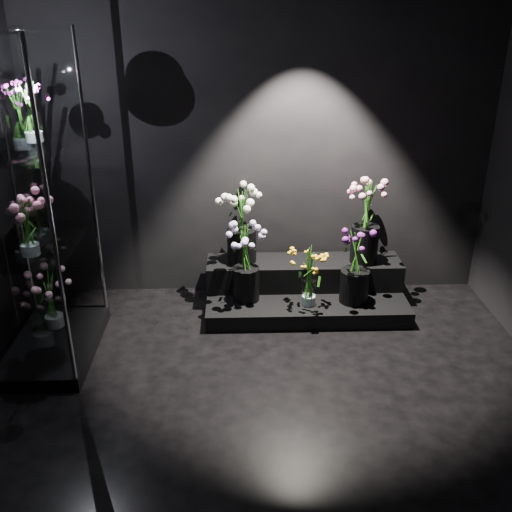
{
  "coord_description": "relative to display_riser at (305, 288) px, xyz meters",
  "views": [
    {
      "loc": [
        -0.21,
        -2.86,
        2.49
      ],
      "look_at": [
        -0.08,
        1.2,
        0.68
      ],
      "focal_mm": 40.0,
      "sensor_mm": 36.0,
      "label": 1
    }
  ],
  "objects": [
    {
      "name": "bouquet_purple",
      "position": [
        0.39,
        -0.22,
        0.34
      ],
      "size": [
        0.42,
        0.42,
        0.64
      ],
      "rotation": [
        0.0,
        0.0,
        0.34
      ],
      "color": "black",
      "rests_on": "display_riser"
    },
    {
      "name": "floor",
      "position": [
        -0.37,
        -1.65,
        -0.16
      ],
      "size": [
        4.0,
        4.0,
        0.0
      ],
      "primitive_type": "plane",
      "color": "black",
      "rests_on": "ground"
    },
    {
      "name": "bouquet_cream_roses",
      "position": [
        -0.56,
        0.12,
        0.61
      ],
      "size": [
        0.47,
        0.47,
        0.68
      ],
      "rotation": [
        0.0,
        0.0,
        0.35
      ],
      "color": "black",
      "rests_on": "display_riser"
    },
    {
      "name": "wall_back",
      "position": [
        -0.37,
        0.35,
        1.24
      ],
      "size": [
        4.0,
        0.0,
        4.0
      ],
      "primitive_type": "plane",
      "rotation": [
        1.57,
        0.0,
        0.0
      ],
      "color": "black",
      "rests_on": "floor"
    },
    {
      "name": "display_riser",
      "position": [
        0.0,
        0.0,
        0.0
      ],
      "size": [
        1.73,
        0.77,
        0.38
      ],
      "color": "black",
      "rests_on": "floor"
    },
    {
      "name": "display_case",
      "position": [
        -2.03,
        -0.69,
        1.02
      ],
      "size": [
        0.64,
        1.07,
        2.35
      ],
      "color": "black",
      "rests_on": "floor"
    },
    {
      "name": "bouquet_case_magenta",
      "position": [
        -1.98,
        -0.54,
        1.65
      ],
      "size": [
        0.27,
        0.27,
        0.39
      ],
      "rotation": [
        0.0,
        0.0,
        0.14
      ],
      "color": "white",
      "rests_on": "display_case"
    },
    {
      "name": "bouquet_case_base_pink",
      "position": [
        -2.07,
        -0.49,
        0.2
      ],
      "size": [
        0.38,
        0.38,
        0.47
      ],
      "rotation": [
        0.0,
        0.0,
        -0.16
      ],
      "color": "white",
      "rests_on": "display_case"
    },
    {
      "name": "bouquet_orange_bells",
      "position": [
        0.0,
        -0.27,
        0.26
      ],
      "size": [
        0.36,
        0.36,
        0.51
      ],
      "rotation": [
        0.0,
        0.0,
        -0.39
      ],
      "color": "white",
      "rests_on": "display_riser"
    },
    {
      "name": "bouquet_lilac",
      "position": [
        -0.52,
        -0.16,
        0.38
      ],
      "size": [
        0.4,
        0.4,
        0.69
      ],
      "rotation": [
        0.0,
        0.0,
        -0.16
      ],
      "color": "black",
      "rests_on": "display_riser"
    },
    {
      "name": "bouquet_pink_roses",
      "position": [
        0.52,
        0.07,
        0.66
      ],
      "size": [
        0.44,
        0.44,
        0.75
      ],
      "rotation": [
        0.0,
        0.0,
        0.29
      ],
      "color": "black",
      "rests_on": "display_riser"
    },
    {
      "name": "bouquet_case_pink",
      "position": [
        -2.0,
        -0.91,
        0.98
      ],
      "size": [
        0.39,
        0.39,
        0.42
      ],
      "rotation": [
        0.0,
        0.0,
        0.35
      ],
      "color": "white",
      "rests_on": "display_case"
    }
  ]
}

